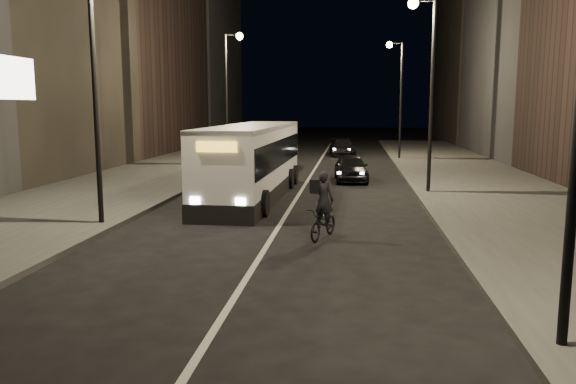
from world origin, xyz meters
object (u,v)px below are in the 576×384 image
(streetlight_right_mid, at_px, (426,69))
(car_far, at_px, (342,147))
(streetlight_left_near, at_px, (101,55))
(cyclist_on_bicycle, at_px, (324,216))
(car_near, at_px, (351,168))
(car_mid, at_px, (277,156))
(city_bus, at_px, (253,158))
(streetlight_left_far, at_px, (230,81))
(streetlight_right_far, at_px, (397,84))

(streetlight_right_mid, bearing_deg, car_far, 101.36)
(streetlight_left_near, height_order, cyclist_on_bicycle, streetlight_left_near)
(streetlight_right_mid, distance_m, car_far, 20.13)
(streetlight_left_near, bearing_deg, car_near, 58.16)
(car_near, relative_size, car_mid, 0.85)
(cyclist_on_bicycle, xyz_separation_m, car_near, (0.71, 12.91, 0.02))
(streetlight_left_near, height_order, city_bus, streetlight_left_near)
(cyclist_on_bicycle, xyz_separation_m, car_far, (-0.03, 27.94, -0.02))
(streetlight_left_far, distance_m, car_far, 12.37)
(cyclist_on_bicycle, height_order, car_far, cyclist_on_bicycle)
(streetlight_left_far, bearing_deg, streetlight_right_mid, -43.16)
(streetlight_left_far, height_order, car_far, streetlight_left_far)
(cyclist_on_bicycle, bearing_deg, streetlight_left_near, -166.90)
(car_near, bearing_deg, city_bus, -128.95)
(streetlight_left_far, height_order, city_bus, streetlight_left_far)
(car_far, bearing_deg, streetlight_right_far, -46.13)
(streetlight_left_near, bearing_deg, city_bus, 61.18)
(car_mid, height_order, car_far, car_mid)
(streetlight_right_mid, xyz_separation_m, cyclist_on_bicycle, (-3.83, -8.75, -4.69))
(car_mid, bearing_deg, streetlight_right_far, -133.88)
(streetlight_right_mid, distance_m, city_bus, 8.25)
(car_near, xyz_separation_m, car_mid, (-4.53, 5.09, 0.10))
(car_near, bearing_deg, car_far, 88.77)
(streetlight_right_far, relative_size, streetlight_left_far, 1.00)
(car_mid, relative_size, car_far, 1.06)
(cyclist_on_bicycle, xyz_separation_m, car_mid, (-3.82, 18.00, 0.11))
(car_mid, bearing_deg, car_near, 136.34)
(streetlight_left_far, distance_m, car_near, 10.63)
(cyclist_on_bicycle, relative_size, car_mid, 0.42)
(streetlight_right_mid, distance_m, streetlight_left_near, 13.33)
(streetlight_left_far, bearing_deg, cyclist_on_bicycle, -69.97)
(cyclist_on_bicycle, bearing_deg, streetlight_right_mid, 85.78)
(streetlight_left_far, bearing_deg, car_far, 53.46)
(cyclist_on_bicycle, distance_m, car_near, 12.93)
(streetlight_left_near, distance_m, car_far, 28.42)
(streetlight_right_far, xyz_separation_m, car_mid, (-7.65, -6.75, -4.58))
(streetlight_left_near, relative_size, car_mid, 1.71)
(cyclist_on_bicycle, relative_size, car_near, 0.50)
(streetlight_left_near, bearing_deg, car_mid, 80.07)
(streetlight_right_mid, height_order, car_mid, streetlight_right_mid)
(streetlight_right_mid, bearing_deg, streetlight_left_far, 136.84)
(streetlight_right_far, xyz_separation_m, streetlight_left_far, (-10.66, -6.00, 0.00))
(streetlight_left_far, relative_size, cyclist_on_bicycle, 4.06)
(streetlight_right_mid, relative_size, streetlight_right_far, 1.00)
(car_near, bearing_deg, cyclist_on_bicycle, -97.20)
(streetlight_right_far, bearing_deg, car_far, 140.44)
(streetlight_right_mid, distance_m, car_near, 6.99)
(streetlight_left_far, height_order, car_near, streetlight_left_far)
(city_bus, xyz_separation_m, car_near, (4.06, 5.82, -0.97))
(streetlight_left_far, bearing_deg, car_mid, -14.01)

